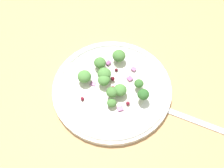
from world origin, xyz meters
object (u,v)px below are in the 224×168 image
Objects in this scene: broccoli_floret_0 at (119,56)px; broccoli_floret_2 at (143,95)px; broccoli_floret_1 at (104,82)px; plate at (112,89)px; fork at (184,116)px.

broccoli_floret_0 is 1.20× the size of broccoli_floret_2.
broccoli_floret_2 reaches higher than broccoli_floret_1.
broccoli_floret_1 is at bearing 66.82° from broccoli_floret_0.
broccoli_floret_0 is 1.15× the size of broccoli_floret_1.
broccoli_floret_0 is at bearing -99.70° from plate.
plate is 1.43× the size of fork.
fork is (-16.84, 5.86, -2.78)cm from broccoli_floret_1.
broccoli_floret_1 is 18.04cm from fork.
broccoli_floret_2 is at bearing 160.41° from broccoli_floret_1.
plate is 8.57× the size of broccoli_floret_0.
broccoli_floret_2 reaches higher than broccoli_floret_0.
broccoli_floret_1 is (2.97, 6.94, -0.11)cm from broccoli_floret_0.
broccoli_floret_2 is at bearing -18.83° from fork.
fork is (-8.59, 2.93, -3.23)cm from broccoli_floret_2.
broccoli_floret_2 reaches higher than plate.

